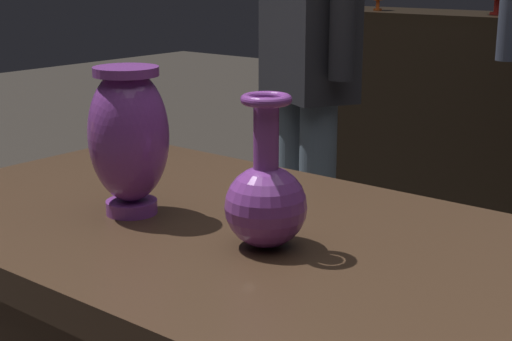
# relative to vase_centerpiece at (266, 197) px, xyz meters

# --- Properties ---
(vase_centerpiece) EXTENTS (0.12, 0.12, 0.21)m
(vase_centerpiece) POSITION_rel_vase_centerpiece_xyz_m (0.00, 0.00, 0.00)
(vase_centerpiece) COLOR #7A388E
(vase_centerpiece) RESTS_ON display_plinth
(vase_tall_behind) EXTENTS (0.13, 0.13, 0.23)m
(vase_tall_behind) POSITION_rel_vase_centerpiece_xyz_m (-0.26, -0.02, 0.05)
(vase_tall_behind) COLOR #7A388E
(vase_tall_behind) RESTS_ON display_plinth
(visitor_near_left) EXTENTS (0.42, 0.31, 1.62)m
(visitor_near_left) POSITION_rel_vase_centerpiece_xyz_m (-0.69, 1.07, 0.08)
(visitor_near_left) COLOR slate
(visitor_near_left) RESTS_ON ground_plane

